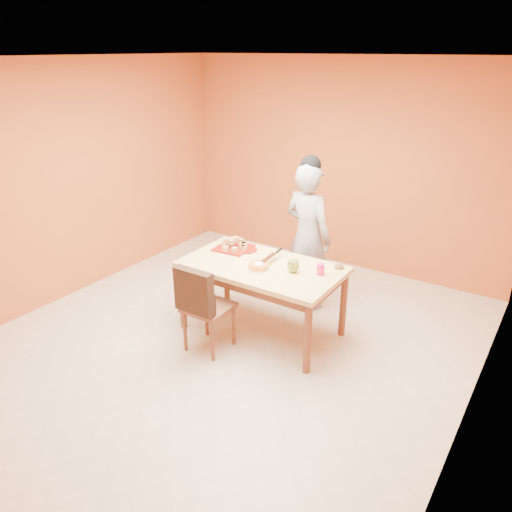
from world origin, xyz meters
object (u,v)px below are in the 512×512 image
Objects in this scene: dining_chair at (207,306)px; sponge_cake at (259,266)px; pastry_platter at (234,248)px; checker_tin at (339,267)px; magenta_glass at (320,269)px; egg_ornament at (293,265)px; dining_table at (262,273)px; red_dinner_plate at (247,250)px; person at (308,237)px.

dining_chair is 0.63m from sponge_cake.
checker_tin is (1.17, 0.15, 0.00)m from pastry_platter.
pastry_platter is 1.08m from magenta_glass.
dining_chair is at bearing -112.20° from egg_ornament.
egg_ornament is at bearing -157.83° from magenta_glass.
checker_tin is (0.33, 0.33, -0.06)m from egg_ornament.
dining_table is 0.77m from checker_tin.
egg_ornament is (0.61, 0.59, 0.36)m from dining_chair.
pastry_platter is at bearing 106.41° from dining_chair.
red_dinner_plate is (0.15, 0.04, -0.00)m from pastry_platter.
dining_chair is 1.46m from person.
pastry_platter is (-0.58, -0.60, -0.06)m from person.
person reaches higher than dining_chair.
dining_chair reaches higher than dining_table.
dining_chair is at bearing -114.35° from dining_table.
pastry_platter is 1.60× the size of red_dinner_plate.
person is at bearing 86.08° from sponge_cake.
red_dinner_plate is at bearing 145.64° from dining_table.
magenta_glass reaches higher than checker_tin.
sponge_cake is at bearing -158.06° from magenta_glass.
egg_ornament is at bearing -134.98° from checker_tin.
magenta_glass is (0.56, 0.23, 0.02)m from sponge_cake.
person is 4.66× the size of pastry_platter.
red_dinner_plate is (-0.08, 0.81, 0.29)m from dining_chair.
person reaches higher than magenta_glass.
magenta_glass is at bearing 38.61° from dining_chair.
sponge_cake is at bearing 98.09° from person.
pastry_platter is at bearing 158.25° from dining_table.
checker_tin reaches higher than dining_table.
egg_ornament is 0.47m from checker_tin.
dining_chair is 1.14m from magenta_glass.
checker_tin is (0.65, 0.46, -0.02)m from sponge_cake.
magenta_glass reaches higher than sponge_cake.
pastry_platter is at bearing 149.74° from sponge_cake.
person is at bearing 52.18° from red_dinner_plate.
red_dinner_plate is at bearing 14.84° from pastry_platter.
egg_ornament is 1.69× the size of checker_tin.
person is 7.47× the size of red_dinner_plate.
pastry_platter reaches higher than red_dinner_plate.
pastry_platter is 2.31× the size of egg_ornament.
dining_chair reaches higher than egg_ornament.
dining_table is 7.86× the size of sponge_cake.
egg_ornament is at bearing 120.08° from person.
dining_chair reaches higher than pastry_platter.
person is 0.84m from magenta_glass.
magenta_glass is (1.08, -0.08, 0.04)m from pastry_platter.
person is 0.71m from red_dinner_plate.
person is 0.74m from checker_tin.
red_dinner_plate is (-0.34, 0.23, 0.10)m from dining_table.
magenta_glass is (0.59, 0.12, 0.15)m from dining_table.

